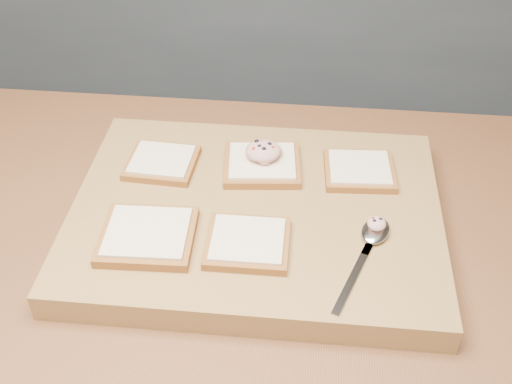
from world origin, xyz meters
TOP-DOWN VIEW (x-y plane):
  - back_counter at (0.00, 1.43)m, footprint 3.60×0.62m
  - cutting_board at (0.00, 0.04)m, footprint 0.56×0.42m
  - bread_far_left at (-0.16, 0.12)m, footprint 0.11×0.11m
  - bread_far_center at (0.00, 0.13)m, footprint 0.13×0.12m
  - bread_far_right at (0.16, 0.13)m, footprint 0.12×0.11m
  - bread_near_left at (-0.15, -0.05)m, footprint 0.14×0.13m
  - bread_near_center at (-0.00, -0.05)m, footprint 0.12×0.11m
  - tuna_salad_dollop at (0.00, 0.14)m, footprint 0.06×0.05m
  - spoon at (0.17, -0.02)m, footprint 0.09×0.19m
  - spoon_salad at (0.18, -0.01)m, footprint 0.03×0.03m

SIDE VIEW (x-z plane):
  - back_counter at x=0.00m, z-range 0.00..0.94m
  - cutting_board at x=0.00m, z-range 0.90..0.94m
  - spoon at x=0.17m, z-range 0.94..0.96m
  - bread_far_left at x=-0.16m, z-range 0.94..0.96m
  - bread_far_right at x=0.16m, z-range 0.94..0.96m
  - bread_near_center at x=0.00m, z-range 0.94..0.96m
  - bread_far_center at x=0.00m, z-range 0.94..0.96m
  - bread_near_left at x=-0.15m, z-range 0.94..0.96m
  - spoon_salad at x=0.18m, z-range 0.96..0.97m
  - tuna_salad_dollop at x=0.00m, z-range 0.96..0.99m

